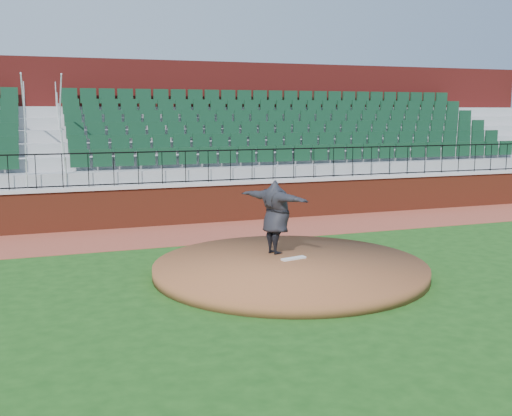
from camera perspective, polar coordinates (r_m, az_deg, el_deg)
The scene contains 10 objects.
ground at distance 13.16m, azimuth 2.23°, elevation -6.56°, with size 90.00×90.00×0.00m, color #174112.
warning_track at distance 18.14m, azimuth -4.18°, elevation -2.23°, with size 34.00×3.20×0.01m, color brown.
field_wall at distance 19.56m, azimuth -5.47°, elevation 0.34°, with size 34.00×0.35×1.20m, color maroon.
wall_cap at distance 19.48m, azimuth -5.50°, elevation 2.23°, with size 34.00×0.45×0.10m, color #B7B7B7.
wall_railing at distance 19.42m, azimuth -5.52°, elevation 3.84°, with size 34.00×0.05×1.00m, color black, non-canonical shape.
seating_stands at distance 22.03m, azimuth -7.31°, elevation 5.72°, with size 34.00×5.10×4.60m, color gray, non-canonical shape.
concourse_wall at distance 24.75m, azimuth -8.75°, elevation 7.09°, with size 34.00×0.50×5.50m, color maroon.
pitchers_mound at distance 13.48m, azimuth 3.17°, elevation -5.64°, with size 5.97×5.97×0.25m, color brown.
pitching_rubber at distance 13.77m, azimuth 3.52°, elevation -4.71°, with size 0.60×0.15×0.04m, color silver.
pitcher at distance 14.16m, azimuth 1.85°, elevation -0.85°, with size 2.11×0.57×1.72m, color black.
Camera 1 is at (-4.77, -11.75, 3.53)m, focal length 42.95 mm.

